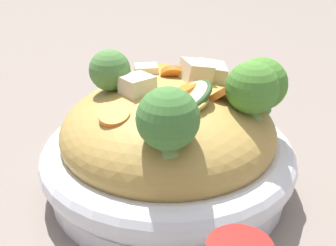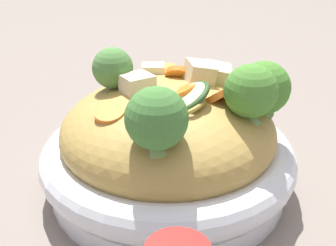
# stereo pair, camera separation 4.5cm
# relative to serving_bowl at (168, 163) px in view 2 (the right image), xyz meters

# --- Properties ---
(ground_plane) EXTENTS (3.00, 3.00, 0.00)m
(ground_plane) POSITION_rel_serving_bowl_xyz_m (0.00, 0.00, -0.03)
(ground_plane) COLOR gray
(serving_bowl) EXTENTS (0.26, 0.26, 0.06)m
(serving_bowl) POSITION_rel_serving_bowl_xyz_m (0.00, 0.00, 0.00)
(serving_bowl) COLOR white
(serving_bowl) RESTS_ON ground_plane
(noodle_heap) EXTENTS (0.22, 0.22, 0.10)m
(noodle_heap) POSITION_rel_serving_bowl_xyz_m (0.00, -0.00, 0.04)
(noodle_heap) COLOR #B59348
(noodle_heap) RESTS_ON serving_bowl
(broccoli_florets) EXTENTS (0.20, 0.16, 0.07)m
(broccoli_florets) POSITION_rel_serving_bowl_xyz_m (0.04, -0.03, 0.09)
(broccoli_florets) COLOR #99BA78
(broccoli_florets) RESTS_ON serving_bowl
(carrot_coins) EXTENTS (0.13, 0.16, 0.03)m
(carrot_coins) POSITION_rel_serving_bowl_xyz_m (0.00, 0.00, 0.08)
(carrot_coins) COLOR orange
(carrot_coins) RESTS_ON serving_bowl
(zucchini_slices) EXTENTS (0.07, 0.16, 0.05)m
(zucchini_slices) POSITION_rel_serving_bowl_xyz_m (0.01, 0.03, 0.08)
(zucchini_slices) COLOR beige
(zucchini_slices) RESTS_ON serving_bowl
(chicken_chunks) EXTENTS (0.11, 0.10, 0.04)m
(chicken_chunks) POSITION_rel_serving_bowl_xyz_m (0.02, 0.03, 0.08)
(chicken_chunks) COLOR beige
(chicken_chunks) RESTS_ON serving_bowl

